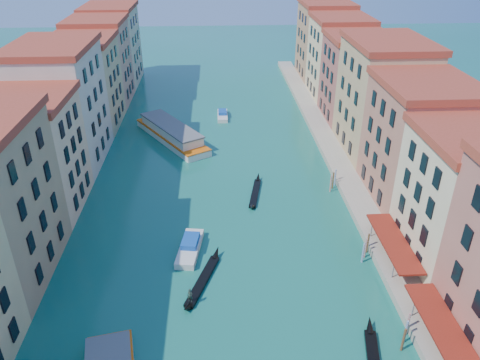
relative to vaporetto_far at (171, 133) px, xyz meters
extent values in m
cube|color=#E4B586|center=(-17.63, -24.12, 6.77)|extent=(12.00, 14.00, 16.50)
cube|color=#9B3921|center=(-17.63, -24.12, 15.52)|extent=(12.80, 14.40, 1.00)
cube|color=beige|center=(-17.63, -8.12, 8.52)|extent=(12.00, 18.00, 20.00)
cube|color=#9B3921|center=(-17.63, -8.12, 19.02)|extent=(12.80, 18.40, 1.00)
cube|color=tan|center=(-17.63, 8.88, 7.27)|extent=(12.00, 16.00, 17.50)
cube|color=#9B3921|center=(-17.63, 8.88, 16.52)|extent=(12.80, 16.40, 1.00)
cube|color=tan|center=(-17.63, 24.38, 7.77)|extent=(12.00, 15.00, 18.50)
cube|color=#9B3921|center=(-17.63, 24.38, 17.52)|extent=(12.80, 15.40, 1.00)
cube|color=#C8B48E|center=(-17.63, 40.38, 8.02)|extent=(12.00, 17.00, 19.00)
cube|color=#9B3921|center=(-17.63, 40.38, 18.02)|extent=(12.80, 17.40, 1.00)
cube|color=beige|center=(38.37, -40.12, 6.77)|extent=(12.00, 14.00, 16.50)
cube|color=#AC664E|center=(38.37, -25.12, 7.52)|extent=(12.00, 16.00, 18.00)
cube|color=#9B3921|center=(38.37, -25.12, 17.02)|extent=(12.80, 16.40, 1.00)
cube|color=tan|center=(38.37, -8.12, 8.52)|extent=(12.00, 18.00, 20.00)
cube|color=#9B3921|center=(38.37, -8.12, 19.02)|extent=(12.80, 18.40, 1.00)
cube|color=#9F5246|center=(38.37, 8.38, 7.27)|extent=(12.00, 15.00, 17.50)
cube|color=#9B3921|center=(38.37, 8.38, 16.52)|extent=(12.80, 15.40, 1.00)
cube|color=#DDBF88|center=(38.37, 23.88, 7.77)|extent=(12.00, 16.00, 18.50)
cube|color=#9B3921|center=(38.37, 23.88, 17.52)|extent=(12.80, 16.40, 1.00)
cube|color=#A97751|center=(38.37, 40.38, 8.27)|extent=(12.00, 17.00, 19.50)
cube|color=#9B3921|center=(38.37, 40.38, 18.52)|extent=(12.80, 17.40, 1.00)
cube|color=#A29983|center=(30.37, -14.12, -0.98)|extent=(4.00, 140.00, 1.00)
cube|color=maroon|center=(30.57, -55.62, 1.52)|extent=(3.20, 15.30, 0.25)
cylinder|color=slate|center=(29.17, -50.52, 0.02)|extent=(0.12, 0.12, 3.00)
cube|color=maroon|center=(30.57, -40.12, 1.52)|extent=(3.20, 12.60, 0.25)
cylinder|color=slate|center=(29.17, -44.32, 0.02)|extent=(0.12, 0.12, 3.00)
cylinder|color=slate|center=(29.17, -35.92, 0.02)|extent=(0.12, 0.12, 3.00)
cylinder|color=brown|center=(26.87, -54.12, -0.18)|extent=(0.24, 0.24, 3.20)
cylinder|color=brown|center=(27.47, -53.12, -0.18)|extent=(0.24, 0.24, 3.20)
cylinder|color=brown|center=(28.07, -52.12, -0.18)|extent=(0.24, 0.24, 3.20)
cylinder|color=brown|center=(26.87, -40.12, -0.18)|extent=(0.24, 0.24, 3.20)
cylinder|color=brown|center=(27.47, -39.12, -0.18)|extent=(0.24, 0.24, 3.20)
cylinder|color=brown|center=(28.07, -38.12, -0.18)|extent=(0.24, 0.24, 3.20)
cylinder|color=brown|center=(26.87, -22.12, -0.18)|extent=(0.24, 0.24, 3.20)
cylinder|color=brown|center=(27.47, -21.12, -0.18)|extent=(0.24, 0.24, 3.20)
cylinder|color=brown|center=(28.07, -20.12, -0.18)|extent=(0.24, 0.24, 3.20)
cube|color=white|center=(0.00, 0.00, -0.82)|extent=(15.88, 21.41, 1.33)
cube|color=white|center=(0.00, 0.00, 0.62)|extent=(13.08, 17.36, 1.77)
cube|color=slate|center=(0.00, 0.00, 1.67)|extent=(13.65, 18.01, 0.28)
cube|color=orange|center=(0.00, 0.00, -0.21)|extent=(15.92, 21.44, 0.28)
cube|color=black|center=(6.75, -42.78, -1.26)|extent=(4.16, 9.07, 0.46)
cone|color=black|center=(8.47, -37.95, -0.87)|extent=(1.56, 2.25, 1.72)
cone|color=black|center=(5.02, -47.61, -0.97)|extent=(1.44, 1.92, 1.52)
imported|color=#24342B|center=(5.44, -46.45, -0.19)|extent=(0.75, 0.62, 1.77)
cone|color=black|center=(24.44, -51.28, -0.84)|extent=(1.38, 2.30, 1.80)
cube|color=black|center=(14.77, -22.36, -1.27)|extent=(2.64, 8.57, 0.43)
cone|color=black|center=(15.67, -17.70, -0.91)|extent=(1.20, 2.03, 1.59)
cone|color=black|center=(13.87, -27.01, -1.01)|extent=(1.14, 1.71, 1.40)
cube|color=silver|center=(4.98, -36.63, -1.03)|extent=(3.61, 8.13, 0.90)
cube|color=#144BA6|center=(5.07, -36.07, -0.25)|extent=(2.50, 3.63, 0.79)
cube|color=silver|center=(10.36, 11.85, -1.08)|extent=(2.26, 6.97, 0.79)
cube|color=#144BA6|center=(10.37, 12.34, -0.39)|extent=(1.82, 3.00, 0.69)
camera|label=1|loc=(8.81, -86.29, 36.11)|focal=35.00mm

